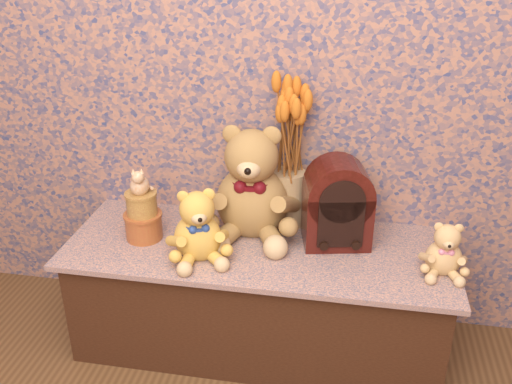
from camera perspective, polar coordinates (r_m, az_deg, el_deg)
display_shelf at (r=2.18m, az=0.24°, el=-10.44°), size 1.40×0.54×0.44m
teddy_large at (r=2.06m, az=-0.39°, el=1.72°), size 0.39×0.45×0.45m
teddy_medium at (r=1.94m, az=-6.01°, el=-2.89°), size 0.31×0.33×0.28m
teddy_small at (r=1.96m, az=18.72°, el=-5.18°), size 0.16×0.19×0.20m
cathedral_radio at (r=2.02m, az=8.29°, el=-1.05°), size 0.27×0.22×0.32m
ceramic_vase at (r=2.16m, az=3.32°, el=-0.58°), size 0.17×0.17×0.22m
dried_stalks at (r=2.04m, az=3.53°, el=6.88°), size 0.20×0.20×0.37m
biscuit_tin_lower at (r=2.12m, az=-11.35°, el=-3.42°), size 0.17×0.17×0.10m
biscuit_tin_upper at (r=2.08m, az=-11.57°, el=-1.21°), size 0.12×0.12×0.09m
cat_figurine at (r=2.03m, az=-11.81°, el=1.26°), size 0.10×0.11×0.11m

